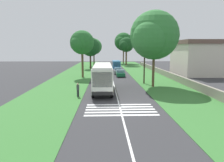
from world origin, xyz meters
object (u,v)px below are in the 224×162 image
coach_bus (103,76)px  utility_pole (145,58)px  trailing_car_0 (120,73)px  roadside_tree_left_2 (94,47)px  trailing_minibus_0 (116,64)px  roadside_tree_right_1 (126,45)px  roadside_tree_right_2 (123,42)px  trailing_car_1 (118,71)px  roadside_tree_left_0 (90,47)px  roadside_tree_left_1 (82,43)px  roadside_building (195,57)px  roadside_tree_right_0 (153,37)px  pedestrian (78,90)px

coach_bus → utility_pole: size_ratio=1.35×
trailing_car_0 → roadside_tree_left_2: bearing=14.3°
trailing_minibus_0 → roadside_tree_right_1: roadside_tree_right_1 is taller
roadside_tree_right_2 → roadside_tree_left_2: bearing=136.9°
trailing_car_0 → roadside_tree_right_2: bearing=-5.7°
utility_pole → trailing_car_0: bearing=18.9°
roadside_tree_right_1 → roadside_tree_right_2: (9.72, 0.22, 1.29)m
trailing_car_1 → roadside_tree_left_2: roadside_tree_left_2 is taller
roadside_tree_left_0 → roadside_tree_right_2: bearing=-28.3°
roadside_tree_left_1 → roadside_tree_right_2: bearing=-16.3°
trailing_car_0 → utility_pole: (-9.67, -3.32, 3.65)m
roadside_tree_left_1 → roadside_building: bearing=-81.3°
roadside_tree_left_2 → roadside_tree_right_2: (11.84, -11.10, 1.96)m
roadside_tree_right_0 → roadside_building: 20.69m
utility_pole → roadside_tree_right_0: bearing=-167.0°
trailing_car_1 → utility_pole: utility_pole is taller
roadside_tree_left_2 → roadside_tree_left_0: bearing=176.8°
coach_bus → roadside_tree_left_0: roadside_tree_left_0 is taller
trailing_car_0 → pedestrian: (-19.36, 6.68, 0.24)m
pedestrian → trailing_car_1: bearing=-14.7°
roadside_tree_right_1 → roadside_tree_left_2: bearing=100.6°
trailing_minibus_0 → roadside_tree_left_0: size_ratio=0.65×
roadside_tree_right_2 → roadside_tree_left_0: bearing=151.7°
pedestrian → trailing_car_0: bearing=-19.0°
roadside_tree_right_2 → pedestrian: size_ratio=7.24×
roadside_tree_left_1 → roadside_tree_right_0: roadside_tree_right_0 is taller
roadside_tree_right_1 → roadside_building: (-27.42, -13.24, -3.25)m
trailing_car_0 → roadside_building: roadside_building is taller
coach_bus → trailing_car_1: (21.12, -3.39, -1.48)m
utility_pole → roadside_building: bearing=-48.6°
roadside_tree_left_0 → roadside_tree_right_2: roadside_tree_right_2 is taller
pedestrian → utility_pole: bearing=-45.9°
roadside_tree_left_0 → roadside_tree_right_0: roadside_tree_right_0 is taller
roadside_tree_left_2 → roadside_tree_right_0: size_ratio=0.81×
pedestrian → roadside_building: bearing=-47.4°
roadside_building → roadside_tree_right_1: bearing=25.8°
roadside_tree_right_2 → roadside_building: roadside_tree_right_2 is taller
trailing_minibus_0 → roadside_tree_left_1: 19.06m
roadside_tree_left_2 → roadside_tree_right_1: (2.12, -11.32, 0.67)m
trailing_minibus_0 → pedestrian: size_ratio=3.55×
roadside_tree_right_1 → roadside_building: 30.62m
coach_bus → roadside_tree_right_2: bearing=-7.8°
roadside_tree_left_1 → roadside_tree_left_2: 29.21m
trailing_car_1 → roadside_tree_right_2: bearing=-6.9°
roadside_tree_right_2 → utility_pole: size_ratio=1.48×
coach_bus → pedestrian: size_ratio=6.60×
trailing_minibus_0 → roadside_tree_left_2: size_ratio=0.64×
roadside_tree_right_1 → roadside_tree_right_2: 9.81m
coach_bus → roadside_building: (18.75, -21.08, 1.80)m
trailing_car_1 → pedestrian: 25.33m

